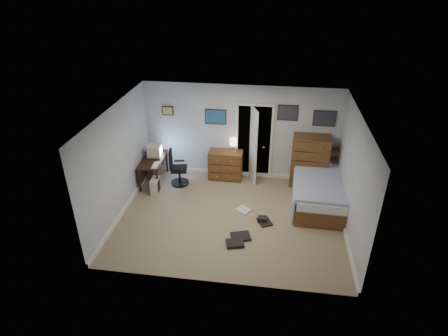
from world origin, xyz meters
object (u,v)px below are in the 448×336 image
(computer_desk, at_px, (150,164))
(tall_dresser, at_px, (310,161))
(bed, at_px, (318,189))
(office_chair, at_px, (177,171))
(low_dresser, at_px, (226,165))

(computer_desk, relative_size, tall_dresser, 0.87)
(computer_desk, xyz_separation_m, tall_dresser, (4.07, 0.42, 0.17))
(computer_desk, height_order, bed, bed)
(bed, bearing_deg, tall_dresser, 105.37)
(office_chair, xyz_separation_m, bed, (3.54, -0.35, -0.03))
(computer_desk, relative_size, bed, 0.52)
(bed, bearing_deg, office_chair, 176.41)
(office_chair, distance_m, low_dresser, 1.29)
(low_dresser, height_order, tall_dresser, tall_dresser)
(computer_desk, bearing_deg, office_chair, -6.65)
(low_dresser, distance_m, tall_dresser, 2.17)
(computer_desk, xyz_separation_m, office_chair, (0.72, -0.04, -0.14))
(office_chair, distance_m, bed, 3.56)
(low_dresser, bearing_deg, tall_dresser, -0.09)
(computer_desk, bearing_deg, bed, -8.65)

